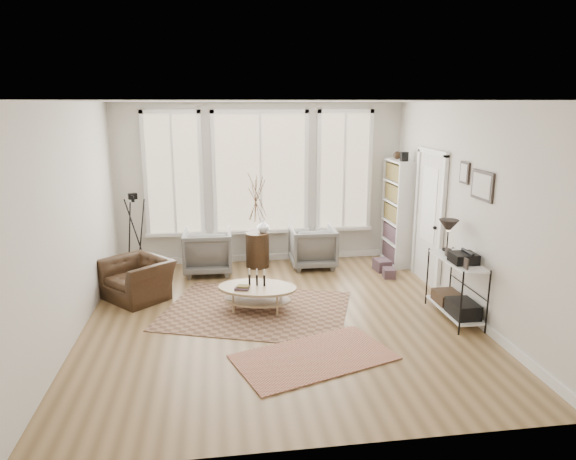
{
  "coord_description": "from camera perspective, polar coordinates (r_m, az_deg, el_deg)",
  "views": [
    {
      "loc": [
        -0.8,
        -6.5,
        2.88
      ],
      "look_at": [
        0.2,
        0.6,
        1.1
      ],
      "focal_mm": 32.0,
      "sensor_mm": 36.0,
      "label": 1
    }
  ],
  "objects": [
    {
      "name": "coffee_table",
      "position": [
        7.34,
        -3.48,
        -6.87
      ],
      "size": [
        1.26,
        0.97,
        0.51
      ],
      "color": "tan",
      "rests_on": "ground"
    },
    {
      "name": "armchair_right",
      "position": [
        9.23,
        2.74,
        -1.88
      ],
      "size": [
        0.79,
        0.81,
        0.73
      ],
      "primitive_type": "imported",
      "rotation": [
        0.0,
        0.0,
        3.13
      ],
      "color": "slate",
      "rests_on": "ground"
    },
    {
      "name": "accent_chair",
      "position": [
        8.08,
        -16.37,
        -5.25
      ],
      "size": [
        1.23,
        1.23,
        0.6
      ],
      "primitive_type": "imported",
      "rotation": [
        0.0,
        0.0,
        -0.83
      ],
      "color": "#342215",
      "rests_on": "ground"
    },
    {
      "name": "book_stack_near",
      "position": [
        9.22,
        10.42,
        -3.85
      ],
      "size": [
        0.28,
        0.34,
        0.2
      ],
      "primitive_type": "cube",
      "rotation": [
        0.0,
        0.0,
        0.1
      ],
      "color": "brown",
      "rests_on": "ground"
    },
    {
      "name": "side_table",
      "position": [
        9.11,
        -3.45,
        1.01
      ],
      "size": [
        0.42,
        0.42,
        1.76
      ],
      "color": "#342215",
      "rests_on": "ground"
    },
    {
      "name": "book_stack_far",
      "position": [
        8.89,
        11.16,
        -4.7
      ],
      "size": [
        0.22,
        0.27,
        0.16
      ],
      "primitive_type": "cube",
      "rotation": [
        0.0,
        0.0,
        -0.14
      ],
      "color": "brown",
      "rests_on": "ground"
    },
    {
      "name": "door",
      "position": [
        8.54,
        15.41,
        1.56
      ],
      "size": [
        0.09,
        1.06,
        2.22
      ],
      "color": "silver",
      "rests_on": "ground"
    },
    {
      "name": "rug_runner",
      "position": [
        6.14,
        2.91,
        -13.9
      ],
      "size": [
        2.02,
        1.53,
        0.01
      ],
      "primitive_type": "cube",
      "rotation": [
        0.0,
        0.0,
        0.34
      ],
      "color": "maroon",
      "rests_on": "ground"
    },
    {
      "name": "vase",
      "position": [
        9.17,
        -2.76,
        0.44
      ],
      "size": [
        0.24,
        0.24,
        0.23
      ],
      "primitive_type": "imported",
      "rotation": [
        0.0,
        0.0,
        0.09
      ],
      "color": "silver",
      "rests_on": "side_table"
    },
    {
      "name": "armchair_left",
      "position": [
        9.0,
        -8.88,
        -2.34
      ],
      "size": [
        0.83,
        0.86,
        0.77
      ],
      "primitive_type": "imported",
      "rotation": [
        0.0,
        0.0,
        3.12
      ],
      "color": "slate",
      "rests_on": "ground"
    },
    {
      "name": "bay_window",
      "position": [
        9.34,
        -3.05,
        6.09
      ],
      "size": [
        4.14,
        0.12,
        2.24
      ],
      "color": "#D8B886",
      "rests_on": "ground"
    },
    {
      "name": "bookcase",
      "position": [
        9.5,
        12.07,
        1.94
      ],
      "size": [
        0.31,
        0.85,
        2.06
      ],
      "color": "white",
      "rests_on": "ground"
    },
    {
      "name": "low_shelf",
      "position": [
        7.37,
        18.15,
        -5.54
      ],
      "size": [
        0.38,
        1.08,
        1.3
      ],
      "color": "white",
      "rests_on": "ground"
    },
    {
      "name": "tripod_camera",
      "position": [
        9.14,
        -16.57,
        -0.78
      ],
      "size": [
        0.5,
        0.5,
        1.41
      ],
      "color": "black",
      "rests_on": "ground"
    },
    {
      "name": "wall_art",
      "position": [
        7.16,
        20.3,
        5.02
      ],
      "size": [
        0.04,
        0.88,
        0.44
      ],
      "color": "black",
      "rests_on": "ground"
    },
    {
      "name": "room",
      "position": [
        6.74,
        -0.83,
        1.48
      ],
      "size": [
        5.5,
        5.54,
        2.9
      ],
      "color": "olive",
      "rests_on": "ground"
    },
    {
      "name": "rug_main",
      "position": [
        7.42,
        -3.56,
        -8.88
      ],
      "size": [
        3.01,
        2.62,
        0.01
      ],
      "primitive_type": "cube",
      "rotation": [
        0.0,
        0.0,
        -0.33
      ],
      "color": "brown",
      "rests_on": "ground"
    }
  ]
}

